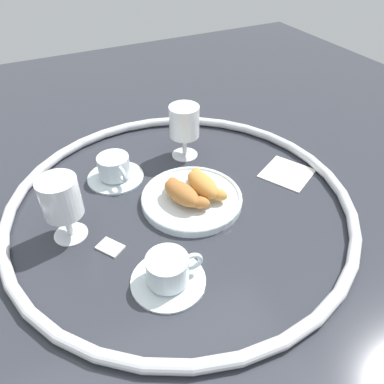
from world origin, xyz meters
TOP-DOWN VIEW (x-y plane):
  - ground_plane at (0.00, 0.00)m, footprint 2.20×2.20m
  - table_chrome_rim at (0.00, 0.00)m, footprint 0.76×0.76m
  - pastry_plate at (0.00, 0.03)m, footprint 0.23×0.23m
  - croissant_large at (0.01, 0.00)m, footprint 0.13×0.09m
  - croissant_small at (-0.00, 0.06)m, footprint 0.14×0.07m
  - coffee_cup_near at (0.18, -0.11)m, footprint 0.14×0.14m
  - coffee_cup_far at (-0.16, -0.10)m, footprint 0.14×0.14m
  - juice_glass_left at (-0.02, -0.24)m, footprint 0.08×0.08m
  - juice_glass_right at (-0.18, 0.10)m, footprint 0.08×0.08m
  - sugar_packet at (0.05, -0.18)m, footprint 0.06×0.06m
  - folded_napkin at (0.01, 0.29)m, footprint 0.15×0.15m

SIDE VIEW (x-z plane):
  - ground_plane at x=0.00m, z-range 0.00..0.00m
  - folded_napkin at x=0.01m, z-range 0.00..0.01m
  - sugar_packet at x=0.05m, z-range 0.00..0.01m
  - pastry_plate at x=0.00m, z-range 0.00..0.02m
  - table_chrome_rim at x=0.00m, z-range 0.00..0.02m
  - coffee_cup_near at x=0.18m, z-range 0.00..0.06m
  - coffee_cup_far at x=-0.16m, z-range 0.00..0.06m
  - croissant_large at x=0.01m, z-range 0.02..0.06m
  - croissant_small at x=0.00m, z-range 0.02..0.06m
  - juice_glass_left at x=-0.02m, z-range 0.02..0.16m
  - juice_glass_right at x=-0.18m, z-range 0.02..0.16m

